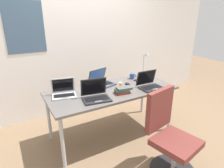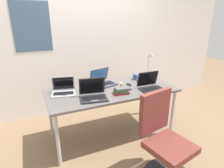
{
  "view_description": "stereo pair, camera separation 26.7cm",
  "coord_description": "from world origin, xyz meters",
  "px_view_note": "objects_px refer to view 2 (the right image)",
  "views": [
    {
      "loc": [
        -1.25,
        -2.17,
        1.75
      ],
      "look_at": [
        0.0,
        0.0,
        0.82
      ],
      "focal_mm": 30.74,
      "sensor_mm": 36.0,
      "label": 1
    },
    {
      "loc": [
        -1.01,
        -2.29,
        1.75
      ],
      "look_at": [
        0.0,
        0.0,
        0.82
      ],
      "focal_mm": 30.74,
      "sensor_mm": 36.0,
      "label": 2
    }
  ],
  "objects_px": {
    "laptop_center": "(93,95)",
    "desk_lamp": "(149,65)",
    "laptop_front_right": "(64,91)",
    "cell_phone": "(140,82)",
    "laptop_back_left": "(151,86)",
    "pill_bottle": "(121,85)",
    "laptop_far_corner": "(103,82)",
    "office_chair": "(164,144)",
    "coffee_mug": "(135,77)",
    "computer_mouse": "(129,84)",
    "book_stack": "(122,91)"
  },
  "relations": [
    {
      "from": "cell_phone",
      "to": "office_chair",
      "type": "height_order",
      "value": "office_chair"
    },
    {
      "from": "desk_lamp",
      "to": "pill_bottle",
      "type": "relative_size",
      "value": 5.07
    },
    {
      "from": "laptop_back_left",
      "to": "office_chair",
      "type": "xyz_separation_m",
      "value": [
        -0.29,
        -0.72,
        -0.39
      ]
    },
    {
      "from": "laptop_far_corner",
      "to": "coffee_mug",
      "type": "bearing_deg",
      "value": 1.52
    },
    {
      "from": "desk_lamp",
      "to": "pill_bottle",
      "type": "distance_m",
      "value": 0.73
    },
    {
      "from": "laptop_far_corner",
      "to": "laptop_center",
      "type": "height_order",
      "value": "laptop_center"
    },
    {
      "from": "desk_lamp",
      "to": "computer_mouse",
      "type": "bearing_deg",
      "value": -154.94
    },
    {
      "from": "laptop_front_right",
      "to": "cell_phone",
      "type": "xyz_separation_m",
      "value": [
        1.17,
        -0.03,
        -0.04
      ]
    },
    {
      "from": "laptop_back_left",
      "to": "book_stack",
      "type": "bearing_deg",
      "value": 176.97
    },
    {
      "from": "laptop_center",
      "to": "office_chair",
      "type": "distance_m",
      "value": 1.01
    },
    {
      "from": "laptop_back_left",
      "to": "laptop_front_right",
      "type": "height_order",
      "value": "laptop_back_left"
    },
    {
      "from": "desk_lamp",
      "to": "laptop_center",
      "type": "height_order",
      "value": "desk_lamp"
    },
    {
      "from": "desk_lamp",
      "to": "laptop_front_right",
      "type": "distance_m",
      "value": 1.47
    },
    {
      "from": "laptop_back_left",
      "to": "laptop_center",
      "type": "height_order",
      "value": "laptop_center"
    },
    {
      "from": "laptop_front_right",
      "to": "book_stack",
      "type": "bearing_deg",
      "value": -23.55
    },
    {
      "from": "laptop_back_left",
      "to": "laptop_center",
      "type": "relative_size",
      "value": 0.89
    },
    {
      "from": "computer_mouse",
      "to": "book_stack",
      "type": "relative_size",
      "value": 0.42
    },
    {
      "from": "laptop_far_corner",
      "to": "cell_phone",
      "type": "relative_size",
      "value": 2.87
    },
    {
      "from": "laptop_center",
      "to": "coffee_mug",
      "type": "distance_m",
      "value": 0.95
    },
    {
      "from": "laptop_center",
      "to": "computer_mouse",
      "type": "distance_m",
      "value": 0.67
    },
    {
      "from": "desk_lamp",
      "to": "laptop_far_corner",
      "type": "bearing_deg",
      "value": -176.7
    },
    {
      "from": "laptop_front_right",
      "to": "pill_bottle",
      "type": "xyz_separation_m",
      "value": [
        0.79,
        -0.11,
        -0.0
      ]
    },
    {
      "from": "laptop_front_right",
      "to": "cell_phone",
      "type": "bearing_deg",
      "value": -1.33
    },
    {
      "from": "pill_bottle",
      "to": "laptop_far_corner",
      "type": "bearing_deg",
      "value": 129.94
    },
    {
      "from": "book_stack",
      "to": "desk_lamp",
      "type": "bearing_deg",
      "value": 32.14
    },
    {
      "from": "laptop_center",
      "to": "coffee_mug",
      "type": "relative_size",
      "value": 3.28
    },
    {
      "from": "cell_phone",
      "to": "book_stack",
      "type": "relative_size",
      "value": 0.59
    },
    {
      "from": "desk_lamp",
      "to": "office_chair",
      "type": "distance_m",
      "value": 1.45
    },
    {
      "from": "cell_phone",
      "to": "office_chair",
      "type": "bearing_deg",
      "value": -107.28
    },
    {
      "from": "computer_mouse",
      "to": "cell_phone",
      "type": "bearing_deg",
      "value": 3.68
    },
    {
      "from": "laptop_far_corner",
      "to": "office_chair",
      "type": "distance_m",
      "value": 1.25
    },
    {
      "from": "cell_phone",
      "to": "office_chair",
      "type": "xyz_separation_m",
      "value": [
        -0.31,
        -1.02,
        -0.35
      ]
    },
    {
      "from": "laptop_far_corner",
      "to": "desk_lamp",
      "type": "bearing_deg",
      "value": 3.3
    },
    {
      "from": "laptop_back_left",
      "to": "laptop_center",
      "type": "xyz_separation_m",
      "value": [
        -0.84,
        0.04,
        0.0
      ]
    },
    {
      "from": "laptop_center",
      "to": "pill_bottle",
      "type": "relative_size",
      "value": 4.69
    },
    {
      "from": "computer_mouse",
      "to": "laptop_far_corner",
      "type": "bearing_deg",
      "value": 142.08
    },
    {
      "from": "laptop_far_corner",
      "to": "pill_bottle",
      "type": "height_order",
      "value": "laptop_far_corner"
    },
    {
      "from": "coffee_mug",
      "to": "laptop_front_right",
      "type": "bearing_deg",
      "value": -173.83
    },
    {
      "from": "laptop_center",
      "to": "pill_bottle",
      "type": "height_order",
      "value": "laptop_center"
    },
    {
      "from": "laptop_back_left",
      "to": "cell_phone",
      "type": "distance_m",
      "value": 0.31
    },
    {
      "from": "laptop_front_right",
      "to": "book_stack",
      "type": "relative_size",
      "value": 1.49
    },
    {
      "from": "laptop_front_right",
      "to": "cell_phone",
      "type": "relative_size",
      "value": 2.53
    },
    {
      "from": "laptop_center",
      "to": "desk_lamp",
      "type": "bearing_deg",
      "value": 21.8
    },
    {
      "from": "laptop_back_left",
      "to": "pill_bottle",
      "type": "height_order",
      "value": "laptop_back_left"
    },
    {
      "from": "computer_mouse",
      "to": "office_chair",
      "type": "height_order",
      "value": "office_chair"
    },
    {
      "from": "desk_lamp",
      "to": "laptop_back_left",
      "type": "bearing_deg",
      "value": -121.33
    },
    {
      "from": "laptop_front_right",
      "to": "cell_phone",
      "type": "distance_m",
      "value": 1.17
    },
    {
      "from": "cell_phone",
      "to": "coffee_mug",
      "type": "height_order",
      "value": "coffee_mug"
    },
    {
      "from": "desk_lamp",
      "to": "coffee_mug",
      "type": "bearing_deg",
      "value": -173.16
    },
    {
      "from": "laptop_center",
      "to": "cell_phone",
      "type": "bearing_deg",
      "value": 17.32
    }
  ]
}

